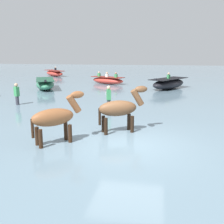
# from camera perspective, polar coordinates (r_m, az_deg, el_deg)

# --- Properties ---
(ground_plane) EXTENTS (120.00, 120.00, 0.00)m
(ground_plane) POSITION_cam_1_polar(r_m,az_deg,el_deg) (9.10, 3.56, -8.94)
(ground_plane) COLOR #666051
(water_surface) EXTENTS (90.00, 90.00, 0.37)m
(water_surface) POSITION_cam_1_polar(r_m,az_deg,el_deg) (18.69, 7.34, 2.90)
(water_surface) COLOR slate
(water_surface) RESTS_ON ground
(horse_lead_bay) EXTENTS (1.88, 1.21, 2.12)m
(horse_lead_bay) POSITION_cam_1_polar(r_m,az_deg,el_deg) (9.96, 1.72, 0.55)
(horse_lead_bay) COLOR brown
(horse_lead_bay) RESTS_ON ground
(horse_trailing_chestnut) EXTENTS (1.60, 1.57, 2.08)m
(horse_trailing_chestnut) POSITION_cam_1_polar(r_m,az_deg,el_deg) (8.91, -12.13, -1.38)
(horse_trailing_chestnut) COLOR brown
(horse_trailing_chestnut) RESTS_ON ground
(boat_near_starboard) EXTENTS (3.62, 2.47, 1.15)m
(boat_near_starboard) POSITION_cam_1_polar(r_m,az_deg,el_deg) (25.60, -0.94, 6.86)
(boat_near_starboard) COLOR #BC382D
(boat_near_starboard) RESTS_ON water_surface
(boat_near_port) EXTENTS (3.47, 4.31, 1.35)m
(boat_near_port) POSITION_cam_1_polar(r_m,az_deg,el_deg) (22.57, 12.12, 6.00)
(boat_near_port) COLOR black
(boat_near_port) RESTS_ON water_surface
(boat_distant_east) EXTENTS (3.05, 4.29, 0.97)m
(boat_distant_east) POSITION_cam_1_polar(r_m,az_deg,el_deg) (22.62, -14.22, 5.86)
(boat_distant_east) COLOR #337556
(boat_distant_east) RESTS_ON water_surface
(boat_mid_outer) EXTENTS (3.72, 3.55, 1.19)m
(boat_mid_outer) POSITION_cam_1_polar(r_m,az_deg,el_deg) (34.96, -12.32, 8.19)
(boat_mid_outer) COLOR #BC382D
(boat_mid_outer) RESTS_ON water_surface
(person_wading_mid) EXTENTS (0.30, 0.37, 1.63)m
(person_wading_mid) POSITION_cam_1_polar(r_m,az_deg,el_deg) (14.15, -0.72, 2.63)
(person_wading_mid) COLOR #383842
(person_wading_mid) RESTS_ON ground
(person_onlooker_left) EXTENTS (0.38, 0.34, 1.63)m
(person_onlooker_left) POSITION_cam_1_polar(r_m,az_deg,el_deg) (16.26, -19.81, 3.21)
(person_onlooker_left) COLOR #383842
(person_onlooker_left) RESTS_ON ground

